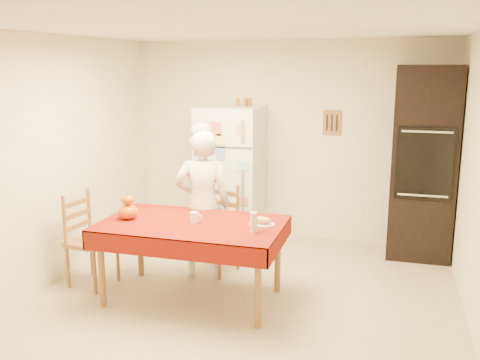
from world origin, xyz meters
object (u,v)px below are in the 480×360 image
at_px(seated_woman, 203,205).
at_px(bread_plate, 262,224).
at_px(dining_table, 192,230).
at_px(wine_glass, 254,222).
at_px(refrigerator, 231,174).
at_px(chair_left, 87,236).
at_px(pumpkin_lower, 128,212).
at_px(oven_cabinet, 423,163).
at_px(coffee_mug, 194,217).
at_px(chair_far, 218,225).

height_order(seated_woman, bread_plate, seated_woman).
distance_m(dining_table, wine_glass, 0.65).
distance_m(refrigerator, chair_left, 2.04).
bearing_deg(pumpkin_lower, wine_glass, -2.50).
bearing_deg(chair_left, oven_cabinet, -52.22).
distance_m(oven_cabinet, bread_plate, 2.31).
distance_m(chair_left, coffee_mug, 1.23).
distance_m(refrigerator, bread_plate, 1.91).
relative_size(seated_woman, pumpkin_lower, 8.30).
height_order(refrigerator, chair_left, refrigerator).
distance_m(seated_woman, coffee_mug, 0.56).
distance_m(oven_cabinet, seated_woman, 2.57).
height_order(oven_cabinet, chair_left, oven_cabinet).
relative_size(oven_cabinet, coffee_mug, 22.00).
bearing_deg(oven_cabinet, dining_table, -138.52).
distance_m(refrigerator, pumpkin_lower, 1.92).
relative_size(pumpkin_lower, wine_glass, 1.08).
relative_size(dining_table, coffee_mug, 17.00).
bearing_deg(bread_plate, pumpkin_lower, -173.33).
distance_m(refrigerator, dining_table, 1.83).
distance_m(chair_far, wine_glass, 1.15).
xyz_separation_m(dining_table, seated_woman, (-0.09, 0.55, 0.09)).
distance_m(refrigerator, chair_far, 1.09).
bearing_deg(oven_cabinet, refrigerator, -178.82).
bearing_deg(bread_plate, coffee_mug, -171.65).
bearing_deg(seated_woman, wine_glass, 120.36).
bearing_deg(wine_glass, coffee_mug, 169.44).
relative_size(chair_left, bread_plate, 3.96).
bearing_deg(pumpkin_lower, chair_far, 53.60).
bearing_deg(oven_cabinet, chair_far, -153.08).
height_order(seated_woman, coffee_mug, seated_woman).
relative_size(seated_woman, wine_glass, 8.93).
height_order(dining_table, bread_plate, bread_plate).
bearing_deg(pumpkin_lower, bread_plate, 6.67).
xyz_separation_m(dining_table, coffee_mug, (0.02, 0.00, 0.12)).
height_order(refrigerator, wine_glass, refrigerator).
bearing_deg(refrigerator, chair_far, -80.24).
bearing_deg(refrigerator, coffee_mug, -83.63).
xyz_separation_m(chair_left, bread_plate, (1.81, 0.04, 0.26)).
bearing_deg(chair_far, bread_plate, -29.24).
xyz_separation_m(refrigerator, dining_table, (0.18, -1.81, -0.16)).
distance_m(coffee_mug, pumpkin_lower, 0.65).
xyz_separation_m(refrigerator, coffee_mug, (0.20, -1.81, -0.04)).
bearing_deg(wine_glass, chair_left, 174.68).
bearing_deg(chair_left, chair_far, -48.84).
height_order(seated_woman, pumpkin_lower, seated_woman).
height_order(chair_far, wine_glass, chair_far).
bearing_deg(chair_far, dining_table, -72.24).
xyz_separation_m(oven_cabinet, chair_left, (-3.27, -1.80, -0.59)).
distance_m(chair_left, wine_glass, 1.83).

